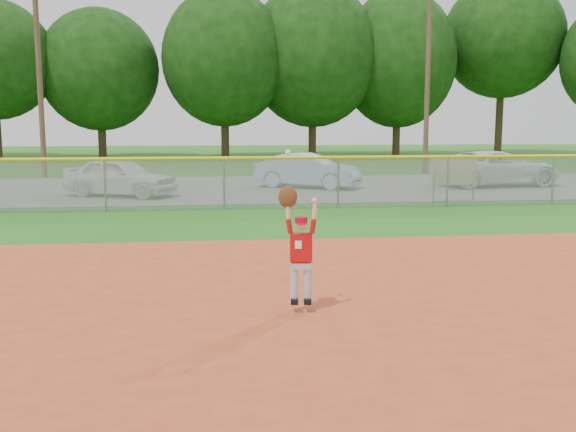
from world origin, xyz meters
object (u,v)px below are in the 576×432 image
object	(u,v)px
car_blue	(308,170)
ballplayer	(299,246)
car_white_b	(496,168)
car_white_a	(120,177)
sponsor_sign	(454,172)

from	to	relation	value
car_blue	ballplayer	world-z (taller)	ballplayer
car_white_b	ballplayer	bearing A→B (deg)	141.07
car_white_a	sponsor_sign	bearing A→B (deg)	-80.94
car_white_b	sponsor_sign	size ratio (longest dim) A/B	3.04
car_blue	sponsor_sign	size ratio (longest dim) A/B	2.45
car_white_a	ballplayer	world-z (taller)	ballplayer
car_blue	sponsor_sign	xyz separation A→B (m)	(3.95, -4.78, 0.29)
car_blue	ballplayer	distance (m)	16.15
car_white_a	car_blue	bearing A→B (deg)	-49.52
car_blue	sponsor_sign	distance (m)	6.21
car_blue	car_white_b	bearing A→B (deg)	-62.15
car_blue	car_white_b	distance (m)	7.46
car_blue	car_white_b	world-z (taller)	car_white_b
car_white_b	ballplayer	world-z (taller)	ballplayer
sponsor_sign	ballplayer	size ratio (longest dim) A/B	0.80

